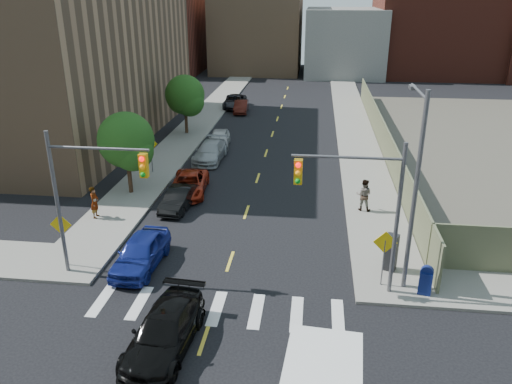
% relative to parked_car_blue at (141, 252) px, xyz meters
% --- Properties ---
extents(ground, '(160.00, 160.00, 0.00)m').
position_rel_parked_car_blue_xyz_m(ground, '(4.20, -7.00, -0.79)').
color(ground, black).
rests_on(ground, ground).
extents(sidewalk_nw, '(3.50, 73.00, 0.15)m').
position_rel_parked_car_blue_xyz_m(sidewalk_nw, '(-3.55, 34.50, -0.71)').
color(sidewalk_nw, gray).
rests_on(sidewalk_nw, ground).
extents(sidewalk_ne, '(3.50, 73.00, 0.15)m').
position_rel_parked_car_blue_xyz_m(sidewalk_ne, '(11.95, 34.50, -0.71)').
color(sidewalk_ne, gray).
rests_on(sidewalk_ne, ground).
extents(fence_north, '(0.12, 44.00, 2.50)m').
position_rel_parked_car_blue_xyz_m(fence_north, '(13.80, 21.00, 0.46)').
color(fence_north, '#586144').
rests_on(fence_north, ground).
extents(building_nw, '(22.00, 30.00, 16.00)m').
position_rel_parked_car_blue_xyz_m(building_nw, '(-17.80, 23.00, 7.21)').
color(building_nw, '#8C6B4C').
rests_on(building_nw, ground).
extents(bg_bldg_west, '(14.00, 18.00, 12.00)m').
position_rel_parked_car_blue_xyz_m(bg_bldg_west, '(-17.80, 63.00, 5.21)').
color(bg_bldg_west, '#592319').
rests_on(bg_bldg_west, ground).
extents(bg_bldg_midwest, '(14.00, 16.00, 15.00)m').
position_rel_parked_car_blue_xyz_m(bg_bldg_midwest, '(-1.80, 65.00, 6.71)').
color(bg_bldg_midwest, '#8C6B4C').
rests_on(bg_bldg_midwest, ground).
extents(bg_bldg_center, '(12.00, 16.00, 10.00)m').
position_rel_parked_car_blue_xyz_m(bg_bldg_center, '(12.20, 63.00, 4.21)').
color(bg_bldg_center, gray).
rests_on(bg_bldg_center, ground).
extents(bg_bldg_east, '(18.00, 18.00, 16.00)m').
position_rel_parked_car_blue_xyz_m(bg_bldg_east, '(26.20, 65.00, 7.21)').
color(bg_bldg_east, '#592319').
rests_on(bg_bldg_east, ground).
extents(signal_nw, '(4.59, 0.30, 7.00)m').
position_rel_parked_car_blue_xyz_m(signal_nw, '(-1.78, -1.00, 3.74)').
color(signal_nw, '#59595E').
rests_on(signal_nw, ground).
extents(signal_ne, '(4.59, 0.30, 7.00)m').
position_rel_parked_car_blue_xyz_m(signal_ne, '(10.18, -1.00, 3.74)').
color(signal_ne, '#59595E').
rests_on(signal_ne, ground).
extents(streetlight_ne, '(0.25, 3.70, 9.00)m').
position_rel_parked_car_blue_xyz_m(streetlight_ne, '(12.40, -0.10, 4.43)').
color(streetlight_ne, '#59595E').
rests_on(streetlight_ne, ground).
extents(warn_sign_nw, '(1.06, 0.06, 2.83)m').
position_rel_parked_car_blue_xyz_m(warn_sign_nw, '(-3.60, -0.50, 1.21)').
color(warn_sign_nw, '#59595E').
rests_on(warn_sign_nw, ground).
extents(warn_sign_ne, '(1.06, 0.06, 2.83)m').
position_rel_parked_car_blue_xyz_m(warn_sign_ne, '(11.40, -0.50, 1.21)').
color(warn_sign_ne, '#59595E').
rests_on(warn_sign_ne, ground).
extents(warn_sign_midwest, '(1.06, 0.06, 2.83)m').
position_rel_parked_car_blue_xyz_m(warn_sign_midwest, '(-3.60, 13.00, 1.21)').
color(warn_sign_midwest, '#59595E').
rests_on(warn_sign_midwest, ground).
extents(tree_west_near, '(3.66, 3.64, 5.52)m').
position_rel_parked_car_blue_xyz_m(tree_west_near, '(-3.80, 9.05, 2.69)').
color(tree_west_near, '#332114').
rests_on(tree_west_near, ground).
extents(tree_west_far, '(3.66, 3.64, 5.52)m').
position_rel_parked_car_blue_xyz_m(tree_west_far, '(-3.80, 24.05, 2.69)').
color(tree_west_far, '#332114').
rests_on(tree_west_far, ground).
extents(parked_car_blue, '(2.05, 4.70, 1.58)m').
position_rel_parked_car_blue_xyz_m(parked_car_blue, '(0.00, 0.00, 0.00)').
color(parked_car_blue, navy).
rests_on(parked_car_blue, ground).
extents(parked_car_black, '(1.73, 4.07, 1.31)m').
position_rel_parked_car_blue_xyz_m(parked_car_black, '(0.00, 7.06, -0.13)').
color(parked_car_black, black).
rests_on(parked_car_black, ground).
extents(parked_car_red, '(2.72, 5.10, 1.36)m').
position_rel_parked_car_blue_xyz_m(parked_car_red, '(0.00, 9.55, -0.11)').
color(parked_car_red, '#A02510').
rests_on(parked_car_red, ground).
extents(parked_car_silver, '(2.26, 5.18, 1.48)m').
position_rel_parked_car_blue_xyz_m(parked_car_silver, '(0.00, 16.57, -0.05)').
color(parked_car_silver, '#9A9DA1').
rests_on(parked_car_silver, ground).
extents(parked_car_white, '(2.11, 4.39, 1.45)m').
position_rel_parked_car_blue_xyz_m(parked_car_white, '(0.00, 20.41, -0.06)').
color(parked_car_white, silver).
rests_on(parked_car_white, ground).
extents(parked_car_maroon, '(1.67, 4.15, 1.34)m').
position_rel_parked_car_blue_xyz_m(parked_car_maroon, '(-0.02, 33.44, -0.12)').
color(parked_car_maroon, '#40130C').
rests_on(parked_car_maroon, ground).
extents(parked_car_grey, '(2.67, 5.34, 1.45)m').
position_rel_parked_car_blue_xyz_m(parked_car_grey, '(-1.12, 35.84, -0.06)').
color(parked_car_grey, black).
rests_on(parked_car_grey, ground).
extents(black_sedan, '(2.46, 5.28, 1.49)m').
position_rel_parked_car_blue_xyz_m(black_sedan, '(2.86, -5.69, -0.04)').
color(black_sedan, black).
rests_on(black_sedan, ground).
extents(mailbox, '(0.65, 0.56, 1.36)m').
position_rel_parked_car_blue_xyz_m(mailbox, '(13.22, -1.00, 0.02)').
color(mailbox, navy).
rests_on(mailbox, sidewalk_ne).
extents(payphone, '(0.68, 0.63, 1.85)m').
position_rel_parked_car_blue_xyz_m(payphone, '(11.95, 0.88, 0.29)').
color(payphone, black).
rests_on(payphone, sidewalk_ne).
extents(pedestrian_west, '(0.49, 0.72, 1.90)m').
position_rel_parked_car_blue_xyz_m(pedestrian_west, '(-4.45, 4.92, 0.31)').
color(pedestrian_west, gray).
rests_on(pedestrian_west, sidewalk_nw).
extents(pedestrian_east, '(1.10, 0.94, 1.97)m').
position_rel_parked_car_blue_xyz_m(pedestrian_east, '(11.23, 7.84, 0.35)').
color(pedestrian_east, gray).
rests_on(pedestrian_east, sidewalk_ne).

